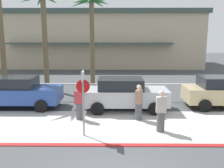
{
  "coord_description": "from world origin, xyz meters",
  "views": [
    {
      "loc": [
        -0.13,
        -6.08,
        3.87
      ],
      "look_at": [
        -0.25,
        6.0,
        1.49
      ],
      "focal_mm": 39.84,
      "sensor_mm": 36.0,
      "label": 1
    }
  ],
  "objects_px": {
    "pedestrian_1": "(161,113)",
    "pedestrian_2": "(139,104)",
    "stop_sign_bike_lane": "(83,94)",
    "palm_tree_3": "(44,20)",
    "car_blue_1": "(18,92)",
    "car_silver_2": "(124,94)",
    "pedestrian_0": "(79,104)",
    "palm_tree_4": "(91,20)"
  },
  "relations": [
    {
      "from": "palm_tree_4",
      "to": "car_silver_2",
      "type": "relative_size",
      "value": 1.52
    },
    {
      "from": "stop_sign_bike_lane",
      "to": "pedestrian_0",
      "type": "height_order",
      "value": "stop_sign_bike_lane"
    },
    {
      "from": "palm_tree_3",
      "to": "car_silver_2",
      "type": "height_order",
      "value": "palm_tree_3"
    },
    {
      "from": "stop_sign_bike_lane",
      "to": "palm_tree_3",
      "type": "bearing_deg",
      "value": 113.8
    },
    {
      "from": "palm_tree_4",
      "to": "car_blue_1",
      "type": "height_order",
      "value": "palm_tree_4"
    },
    {
      "from": "pedestrian_2",
      "to": "palm_tree_4",
      "type": "bearing_deg",
      "value": 109.16
    },
    {
      "from": "pedestrian_1",
      "to": "pedestrian_2",
      "type": "height_order",
      "value": "pedestrian_1"
    },
    {
      "from": "car_silver_2",
      "to": "pedestrian_1",
      "type": "relative_size",
      "value": 2.55
    },
    {
      "from": "pedestrian_2",
      "to": "stop_sign_bike_lane",
      "type": "bearing_deg",
      "value": -140.85
    },
    {
      "from": "palm_tree_4",
      "to": "pedestrian_2",
      "type": "distance_m",
      "value": 9.68
    },
    {
      "from": "stop_sign_bike_lane",
      "to": "car_blue_1",
      "type": "xyz_separation_m",
      "value": [
        -4.0,
        3.86,
        -0.81
      ]
    },
    {
      "from": "pedestrian_1",
      "to": "pedestrian_2",
      "type": "bearing_deg",
      "value": 118.06
    },
    {
      "from": "car_blue_1",
      "to": "pedestrian_0",
      "type": "xyz_separation_m",
      "value": [
        3.57,
        -1.95,
        -0.13
      ]
    },
    {
      "from": "car_blue_1",
      "to": "pedestrian_1",
      "type": "relative_size",
      "value": 2.55
    },
    {
      "from": "palm_tree_4",
      "to": "car_blue_1",
      "type": "bearing_deg",
      "value": -118.92
    },
    {
      "from": "car_blue_1",
      "to": "pedestrian_1",
      "type": "distance_m",
      "value": 7.84
    },
    {
      "from": "stop_sign_bike_lane",
      "to": "palm_tree_4",
      "type": "relative_size",
      "value": 0.38
    },
    {
      "from": "stop_sign_bike_lane",
      "to": "car_blue_1",
      "type": "bearing_deg",
      "value": 136.07
    },
    {
      "from": "stop_sign_bike_lane",
      "to": "pedestrian_1",
      "type": "xyz_separation_m",
      "value": [
        3.06,
        0.45,
        -0.88
      ]
    },
    {
      "from": "car_blue_1",
      "to": "pedestrian_2",
      "type": "distance_m",
      "value": 6.61
    },
    {
      "from": "palm_tree_3",
      "to": "pedestrian_2",
      "type": "relative_size",
      "value": 4.01
    },
    {
      "from": "stop_sign_bike_lane",
      "to": "pedestrian_0",
      "type": "bearing_deg",
      "value": 102.86
    },
    {
      "from": "palm_tree_4",
      "to": "car_blue_1",
      "type": "distance_m",
      "value": 8.24
    },
    {
      "from": "pedestrian_0",
      "to": "pedestrian_1",
      "type": "distance_m",
      "value": 3.79
    },
    {
      "from": "pedestrian_0",
      "to": "car_silver_2",
      "type": "bearing_deg",
      "value": 35.91
    },
    {
      "from": "palm_tree_3",
      "to": "car_silver_2",
      "type": "relative_size",
      "value": 1.52
    },
    {
      "from": "palm_tree_4",
      "to": "pedestrian_1",
      "type": "relative_size",
      "value": 3.89
    },
    {
      "from": "car_blue_1",
      "to": "car_silver_2",
      "type": "relative_size",
      "value": 1.0
    },
    {
      "from": "car_blue_1",
      "to": "palm_tree_4",
      "type": "bearing_deg",
      "value": 61.08
    },
    {
      "from": "palm_tree_3",
      "to": "pedestrian_1",
      "type": "xyz_separation_m",
      "value": [
        6.74,
        -7.89,
        -4.13
      ]
    },
    {
      "from": "pedestrian_2",
      "to": "palm_tree_3",
      "type": "bearing_deg",
      "value": 132.76
    },
    {
      "from": "stop_sign_bike_lane",
      "to": "pedestrian_0",
      "type": "distance_m",
      "value": 2.17
    },
    {
      "from": "pedestrian_0",
      "to": "pedestrian_2",
      "type": "distance_m",
      "value": 2.74
    },
    {
      "from": "car_silver_2",
      "to": "palm_tree_4",
      "type": "bearing_deg",
      "value": 108.76
    },
    {
      "from": "palm_tree_3",
      "to": "pedestrian_2",
      "type": "bearing_deg",
      "value": -47.24
    },
    {
      "from": "car_blue_1",
      "to": "pedestrian_2",
      "type": "relative_size",
      "value": 2.64
    },
    {
      "from": "stop_sign_bike_lane",
      "to": "palm_tree_3",
      "type": "height_order",
      "value": "palm_tree_3"
    },
    {
      "from": "pedestrian_1",
      "to": "car_silver_2",
      "type": "bearing_deg",
      "value": 114.36
    },
    {
      "from": "car_silver_2",
      "to": "pedestrian_1",
      "type": "xyz_separation_m",
      "value": [
        1.36,
        -3.01,
        -0.07
      ]
    },
    {
      "from": "car_blue_1",
      "to": "car_silver_2",
      "type": "distance_m",
      "value": 5.72
    },
    {
      "from": "car_silver_2",
      "to": "palm_tree_3",
      "type": "bearing_deg",
      "value": 137.76
    },
    {
      "from": "palm_tree_3",
      "to": "pedestrian_1",
      "type": "bearing_deg",
      "value": -49.5
    }
  ]
}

